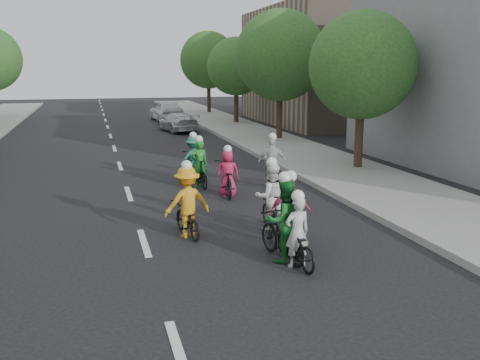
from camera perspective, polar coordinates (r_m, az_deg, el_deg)
name	(u,v)px	position (r m, az deg, el deg)	size (l,w,h in m)	color
ground	(144,243)	(12.38, -10.20, -6.61)	(120.00, 120.00, 0.00)	black
sidewalk_right	(305,156)	(23.80, 6.91, 2.59)	(4.00, 80.00, 0.15)	gray
curb_right	(263,157)	(23.14, 2.43, 2.44)	(0.18, 80.00, 0.18)	#999993
bldg_se	(336,66)	(39.54, 10.17, 11.88)	(10.00, 14.00, 8.00)	gray
tree_r_0	(362,66)	(20.76, 12.91, 11.81)	(4.00, 4.00, 5.97)	black
tree_r_1	(280,55)	(29.02, 4.33, 13.11)	(4.80, 4.80, 6.93)	black
tree_r_2	(236,66)	(37.61, -0.42, 12.02)	(4.00, 4.00, 5.97)	black
tree_r_3	(208,60)	(46.36, -3.39, 12.66)	(4.80, 4.80, 6.93)	black
cyclist_0	(296,241)	(10.76, 5.94, -6.47)	(0.70, 1.67, 1.57)	black
cyclist_1	(283,227)	(10.95, 4.62, -5.04)	(0.95, 1.75, 1.88)	black
cyclist_2	(187,208)	(12.51, -5.66, -3.00)	(1.17, 1.60, 1.82)	black
cyclist_3	(289,218)	(11.85, 5.24, -4.05)	(0.97, 1.90, 1.72)	black
cyclist_4	(227,177)	(16.52, -1.37, 0.31)	(0.96, 2.03, 1.58)	black
cyclist_5	(199,169)	(17.69, -4.39, 1.14)	(0.67, 1.58, 1.73)	black
cyclist_6	(271,204)	(13.04, 3.28, -2.52)	(0.85, 1.57, 1.79)	black
cyclist_7	(193,162)	(18.65, -5.00, 1.92)	(1.10, 1.85, 1.74)	black
cyclist_8	(272,168)	(17.76, 3.40, 1.28)	(1.02, 1.66, 1.80)	black
follow_car_lead	(178,122)	(33.47, -6.67, 6.16)	(1.65, 4.06, 1.18)	silver
follow_car_trail	(166,111)	(40.17, -7.88, 7.35)	(1.83, 4.56, 1.55)	silver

